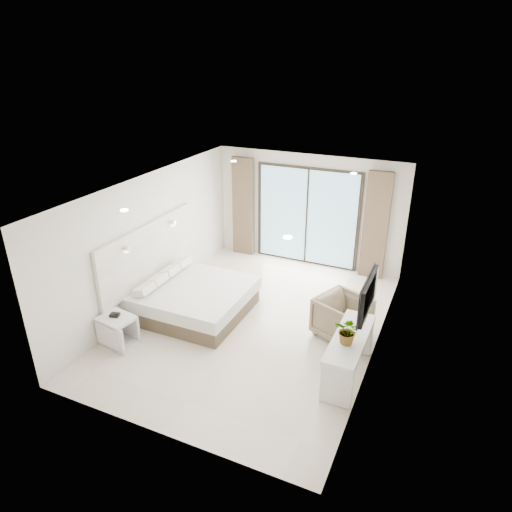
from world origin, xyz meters
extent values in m
plane|color=beige|center=(0.00, 0.00, 0.00)|extent=(6.20, 6.20, 0.00)
cube|color=silver|center=(0.00, 3.10, 1.35)|extent=(4.60, 0.02, 2.70)
cube|color=silver|center=(0.00, -3.10, 1.35)|extent=(4.60, 0.02, 2.70)
cube|color=silver|center=(-2.30, 0.00, 1.35)|extent=(0.02, 6.20, 2.70)
cube|color=silver|center=(2.30, 0.00, 1.35)|extent=(0.02, 6.20, 2.70)
cube|color=white|center=(0.00, 0.00, 2.70)|extent=(4.60, 6.20, 0.02)
cube|color=white|center=(-2.25, -0.14, 1.15)|extent=(0.08, 3.00, 1.20)
cube|color=black|center=(2.25, -0.83, 1.55)|extent=(0.06, 1.00, 0.58)
cube|color=black|center=(2.21, -0.83, 1.55)|extent=(0.02, 1.04, 0.62)
cube|color=black|center=(0.00, 3.07, 1.20)|extent=(2.56, 0.04, 2.42)
cube|color=#87BFD8|center=(0.00, 3.04, 1.20)|extent=(2.40, 0.01, 2.30)
cube|color=brown|center=(-1.65, 2.96, 1.25)|extent=(0.55, 0.14, 2.50)
cube|color=brown|center=(1.65, 2.96, 1.25)|extent=(0.55, 0.14, 2.50)
cylinder|color=white|center=(-1.30, -1.80, 2.68)|extent=(0.12, 0.12, 0.02)
cylinder|color=white|center=(1.30, -1.80, 2.68)|extent=(0.12, 0.12, 0.02)
cylinder|color=white|center=(-1.30, 1.80, 2.68)|extent=(0.12, 0.12, 0.02)
cylinder|color=white|center=(1.30, 1.80, 2.68)|extent=(0.12, 0.12, 0.02)
cube|color=brown|center=(-1.25, -0.14, 0.16)|extent=(2.00, 1.90, 0.32)
cube|color=white|center=(-1.25, -0.14, 0.45)|extent=(2.08, 1.98, 0.26)
cube|color=white|center=(-1.95, -0.79, 0.65)|extent=(0.28, 0.40, 0.14)
cube|color=white|center=(-1.95, -0.36, 0.65)|extent=(0.28, 0.40, 0.14)
cube|color=white|center=(-1.95, 0.08, 0.65)|extent=(0.28, 0.40, 0.14)
cube|color=white|center=(-1.95, 0.51, 0.65)|extent=(0.28, 0.40, 0.14)
cube|color=silver|center=(-1.94, -1.63, 0.52)|extent=(0.67, 0.58, 0.05)
cube|color=silver|center=(-1.94, -1.63, 0.03)|extent=(0.67, 0.58, 0.05)
cube|color=silver|center=(-1.94, -1.85, 0.27)|extent=(0.60, 0.15, 0.49)
cube|color=silver|center=(-1.94, -1.41, 0.27)|extent=(0.60, 0.15, 0.49)
cube|color=black|center=(-1.98, -1.61, 0.58)|extent=(0.19, 0.16, 0.05)
cube|color=silver|center=(2.04, -0.83, 0.74)|extent=(0.50, 1.59, 0.06)
cube|color=silver|center=(2.04, -1.55, 0.35)|extent=(0.48, 0.06, 0.71)
cube|color=silver|center=(2.04, -0.11, 0.35)|extent=(0.48, 0.06, 0.71)
imported|color=#33662D|center=(2.04, -1.02, 0.94)|extent=(0.46, 0.50, 0.34)
imported|color=#837456|center=(1.66, 0.27, 0.43)|extent=(1.05, 1.08, 0.87)
camera|label=1|loc=(3.16, -6.88, 4.87)|focal=32.00mm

